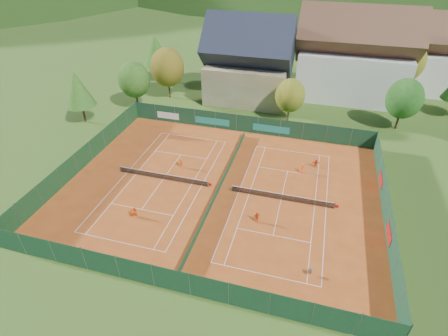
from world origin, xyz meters
TOP-DOWN VIEW (x-y plane):
  - ground at (0.00, 0.00)m, footprint 600.00×600.00m
  - clay_pad at (0.00, 0.00)m, footprint 40.00×32.00m
  - court_markings_left at (-8.00, 0.00)m, footprint 11.03×23.83m
  - court_markings_right at (8.00, 0.00)m, footprint 11.03×23.83m
  - tennis_net_left at (-7.85, 0.00)m, footprint 13.30×0.10m
  - tennis_net_right at (8.15, 0.00)m, footprint 13.30×0.10m
  - court_divider at (0.00, 0.00)m, footprint 0.03×28.80m
  - fence_north at (-0.46, 15.99)m, footprint 40.00×0.10m
  - fence_south at (0.00, -16.00)m, footprint 40.00×0.04m
  - fence_west at (-20.00, 0.00)m, footprint 0.04×32.00m
  - fence_east at (20.00, 0.05)m, footprint 0.09×32.00m
  - chalet at (-3.00, 30.00)m, footprint 16.20×12.00m
  - hotel_block_a at (16.00, 36.00)m, footprint 21.60×11.00m
  - hotel_block_b at (30.00, 44.00)m, footprint 17.28×10.00m
  - tree_west_front at (-22.00, 20.00)m, footprint 5.72×5.72m
  - tree_west_mid at (-18.00, 26.00)m, footprint 6.44×6.44m
  - tree_west_back at (-24.00, 34.00)m, footprint 5.60×5.60m
  - tree_center at (6.00, 22.00)m, footprint 5.01×5.01m
  - tree_east_front at (24.00, 24.00)m, footprint 5.72×5.72m
  - tree_west_side at (-28.00, 12.00)m, footprint 5.04×5.04m
  - tree_east_back at (26.00, 40.00)m, footprint 7.15×7.15m
  - mountain_backdrop at (28.54, 233.48)m, footprint 820.00×530.00m
  - ball_hopper at (12.25, -10.76)m, footprint 0.34×0.34m
  - loose_ball_0 at (-6.20, -7.11)m, footprint 0.07×0.07m
  - loose_ball_1 at (6.39, -10.17)m, footprint 0.07×0.07m
  - player_left_near at (-8.41, -7.88)m, footprint 0.53×0.52m
  - player_left_mid at (-8.10, -7.74)m, footprint 0.77×0.67m
  - player_left_far at (-6.62, 3.37)m, footprint 1.14×1.01m
  - player_right_near at (5.79, -4.79)m, footprint 0.93×0.68m
  - player_right_far_a at (9.90, 6.57)m, footprint 0.75×0.55m
  - player_right_far_b at (11.65, 8.55)m, footprint 1.23×0.61m

SIDE VIEW (x-z plane):
  - mountain_backdrop at x=28.54m, z-range -160.64..81.36m
  - ground at x=0.00m, z-range -0.02..-0.02m
  - clay_pad at x=0.00m, z-range 0.00..0.01m
  - court_markings_left at x=-8.00m, z-range 0.01..0.01m
  - court_markings_right at x=8.00m, z-range 0.01..0.01m
  - loose_ball_0 at x=-6.20m, z-range 0.00..0.07m
  - loose_ball_1 at x=6.39m, z-range 0.00..0.07m
  - court_divider at x=0.00m, z-range 0.00..1.00m
  - tennis_net_left at x=-7.85m, z-range 0.00..1.02m
  - tennis_net_right at x=8.15m, z-range 0.00..1.02m
  - ball_hopper at x=12.25m, z-range 0.16..0.96m
  - player_left_near at x=-8.41m, z-range 0.00..1.23m
  - player_right_far_b at x=11.65m, z-range 0.00..1.27m
  - player_left_mid at x=-8.10m, z-range 0.00..1.35m
  - player_right_far_a at x=9.90m, z-range 0.00..1.40m
  - player_right_near at x=5.79m, z-range 0.00..1.47m
  - player_left_far at x=-6.62m, z-range 0.00..1.53m
  - fence_north at x=-0.46m, z-range -0.03..2.97m
  - fence_east at x=20.00m, z-range -0.02..2.98m
  - fence_south at x=0.00m, z-range 0.00..3.00m
  - fence_west at x=-20.00m, z-range 0.00..3.00m
  - tree_center at x=6.00m, z-range 0.92..8.52m
  - tree_west_front at x=-22.00m, z-range 1.05..9.74m
  - tree_east_front at x=24.00m, z-range 1.05..9.74m
  - tree_west_side at x=-28.00m, z-range 1.56..10.56m
  - tree_west_mid at x=-18.00m, z-range 1.18..10.96m
  - hotel_block_b at x=30.00m, z-range -1.13..14.37m
  - chalet at x=-3.00m, z-range -1.38..14.62m
  - tree_west_back at x=-24.00m, z-range 1.74..11.74m
  - tree_east_back at x=26.00m, z-range 1.31..12.18m
  - hotel_block_a at x=16.00m, z-range -1.24..16.01m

